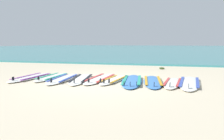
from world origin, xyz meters
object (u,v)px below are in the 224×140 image
surfboard_3 (81,79)px  surfboard_4 (100,79)px  surfboard_9 (189,83)px  surfboard_2 (63,79)px  surfboard_5 (114,80)px  surfboard_7 (153,81)px  surfboard_1 (52,77)px  surfboard_8 (173,83)px  surfboard_6 (132,81)px  surfboard_0 (31,77)px

surfboard_3 → surfboard_4: (0.59, 0.22, -0.00)m
surfboard_4 → surfboard_9: same height
surfboard_2 → surfboard_3: (0.59, 0.10, -0.00)m
surfboard_3 → surfboard_5: same height
surfboard_2 → surfboard_4: size_ratio=0.94×
surfboard_2 → surfboard_5: bearing=6.3°
surfboard_5 → surfboard_7: 1.23m
surfboard_4 → surfboard_9: size_ratio=0.96×
surfboard_1 → surfboard_2: size_ratio=0.91×
surfboard_2 → surfboard_8: bearing=1.2°
surfboard_4 → surfboard_5: (0.49, -0.14, 0.00)m
surfboard_1 → surfboard_6: size_ratio=0.82×
surfboard_7 → surfboard_5: bearing=179.4°
surfboard_1 → surfboard_4: 1.71m
surfboard_3 → surfboard_9: same height
surfboard_0 → surfboard_8: bearing=0.5°
surfboard_9 → surfboard_8: bearing=-166.0°
surfboard_3 → surfboard_7: same height
surfboard_1 → surfboard_4: size_ratio=0.86×
surfboard_1 → surfboard_2: 0.58m
surfboard_3 → surfboard_4: same height
surfboard_6 → surfboard_9: same height
surfboard_1 → surfboard_6: (2.79, -0.11, 0.00)m
surfboard_5 → surfboard_2: bearing=-173.7°
surfboard_0 → surfboard_6: size_ratio=0.89×
surfboard_0 → surfboard_1: same height
surfboard_1 → surfboard_7: same height
surfboard_5 → surfboard_7: same height
surfboard_4 → surfboard_7: same height
surfboard_8 → surfboard_9: same height
surfboard_6 → surfboard_7: bearing=3.6°
surfboard_7 → surfboard_2: bearing=-176.6°
surfboard_5 → surfboard_9: bearing=0.3°
surfboard_4 → surfboard_5: size_ratio=1.18×
surfboard_2 → surfboard_4: bearing=15.2°
surfboard_1 → surfboard_3: size_ratio=0.89×
surfboard_5 → surfboard_7: (1.23, -0.01, -0.00)m
surfboard_3 → surfboard_5: (1.08, 0.09, 0.00)m
surfboard_4 → surfboard_9: (2.79, -0.12, -0.00)m
surfboard_2 → surfboard_9: size_ratio=0.91×
surfboard_6 → surfboard_8: bearing=-2.7°
surfboard_3 → surfboard_9: (3.37, 0.10, -0.00)m
surfboard_5 → surfboard_8: same height
surfboard_0 → surfboard_9: (5.16, 0.17, -0.00)m
surfboard_2 → surfboard_6: size_ratio=0.90×
surfboard_6 → surfboard_2: bearing=-176.7°
surfboard_5 → surfboard_6: size_ratio=0.81×
surfboard_5 → surfboard_6: 0.59m
surfboard_3 → surfboard_8: bearing=-0.5°
surfboard_0 → surfboard_9: bearing=1.8°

